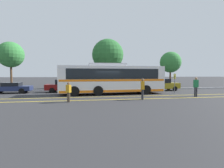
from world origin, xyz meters
TOP-DOWN VIEW (x-y plane):
  - ground_plane at (0.00, 0.00)m, footprint 220.00×220.00m
  - lane_strip_0 at (0.64, -1.89)m, footprint 31.25×0.20m
  - lane_strip_1 at (0.64, -3.85)m, footprint 31.25×0.20m
  - curb_strip at (0.64, 5.11)m, footprint 39.25×0.36m
  - transit_bus at (0.63, 0.31)m, footprint 11.65×3.04m
  - parked_car_0 at (-10.63, 3.08)m, footprint 4.45×1.96m
  - parked_car_1 at (-4.62, 3.30)m, footprint 4.69×2.06m
  - parked_car_2 at (2.02, 2.98)m, footprint 4.76×2.03m
  - parked_car_3 at (7.89, 3.09)m, footprint 4.34×1.94m
  - pedestrian_0 at (8.26, -3.29)m, footprint 0.45×0.29m
  - pedestrian_1 at (2.54, -4.23)m, footprint 0.24×0.43m
  - pedestrian_2 at (-3.63, -4.59)m, footprint 0.44×0.46m
  - bus_stop_sign at (7.68, -0.34)m, footprint 0.07×0.40m
  - tree_0 at (1.38, 8.68)m, footprint 4.89×4.89m
  - tree_1 at (-12.58, 8.47)m, footprint 3.62×3.62m
  - tree_2 at (12.22, 9.19)m, footprint 3.54×3.54m

SIDE VIEW (x-z plane):
  - ground_plane at x=0.00m, z-range 0.00..0.00m
  - lane_strip_0 at x=0.64m, z-range 0.00..0.01m
  - lane_strip_1 at x=0.64m, z-range 0.00..0.01m
  - curb_strip at x=0.64m, z-range 0.00..0.15m
  - parked_car_0 at x=-10.63m, z-range 0.03..1.26m
  - parked_car_2 at x=2.02m, z-range 0.03..1.32m
  - parked_car_1 at x=-4.62m, z-range -0.01..1.53m
  - parked_car_3 at x=7.89m, z-range -0.01..1.56m
  - pedestrian_2 at x=-3.63m, z-range 0.10..1.66m
  - pedestrian_1 at x=2.54m, z-range 0.13..1.94m
  - pedestrian_0 at x=8.26m, z-range 0.14..2.02m
  - bus_stop_sign at x=7.68m, z-range 0.30..2.57m
  - transit_bus at x=0.63m, z-range 0.07..3.41m
  - tree_2 at x=12.22m, z-range 1.20..7.18m
  - tree_1 at x=-12.58m, z-range 1.55..8.30m
  - tree_0 at x=1.38m, z-range 1.37..9.01m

